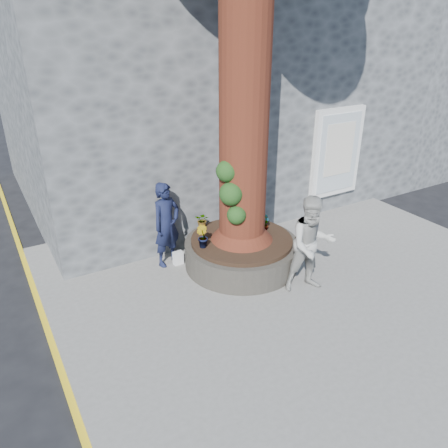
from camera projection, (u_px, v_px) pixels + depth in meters
ground at (265, 337)px, 7.14m from camera, size 120.00×120.00×0.00m
pavement at (298, 280)px, 8.58m from camera, size 9.00×8.00×0.12m
yellow_line at (60, 366)px, 6.53m from camera, size 0.10×30.00×0.01m
stone_shop at (196, 78)px, 12.55m from camera, size 10.30×8.30×6.30m
neighbour_shop at (387, 69)px, 16.27m from camera, size 6.00×8.00×6.00m
planter at (241, 252)px, 8.89m from camera, size 2.30×2.30×0.60m
man at (167, 225)px, 8.69m from camera, size 0.74×0.59×1.75m
woman at (312, 245)px, 7.83m from camera, size 1.06×0.93×1.84m
shopping_bag at (178, 258)px, 8.96m from camera, size 0.21×0.13×0.28m
plant_a at (266, 222)px, 9.00m from camera, size 0.24×0.23×0.38m
plant_b at (202, 237)px, 8.34m from camera, size 0.28×0.29×0.43m
plant_c at (301, 236)px, 8.45m from camera, size 0.24×0.24×0.37m
plant_d at (203, 220)px, 9.15m from camera, size 0.40×0.40×0.33m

